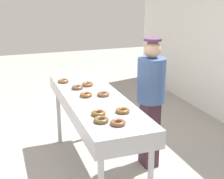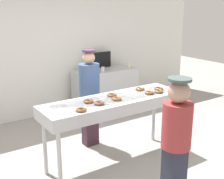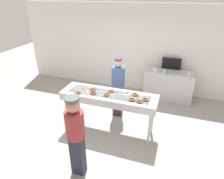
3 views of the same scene
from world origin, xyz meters
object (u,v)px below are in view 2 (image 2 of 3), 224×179
Objects in this scene: chocolate_donut_4 at (88,101)px; chocolate_donut_8 at (149,93)px; menu_display at (100,60)px; chocolate_donut_1 at (140,89)px; customer_waiting at (176,140)px; prep_counter at (106,89)px; fryer_conveyor at (114,104)px; chocolate_donut_7 at (159,89)px; chocolate_donut_6 at (99,103)px; chocolate_donut_0 at (112,95)px; worker_baker at (89,92)px; chocolate_donut_3 at (117,99)px; paper_cup_2 at (129,66)px; paper_cup_0 at (93,71)px; paper_cup_1 at (103,69)px; chocolate_donut_5 at (159,91)px; chocolate_donut_2 at (81,110)px.

chocolate_donut_4 is 1.00× the size of chocolate_donut_8.
chocolate_donut_1 is at bearing -105.86° from menu_display.
prep_counter is (1.33, 3.48, -0.46)m from customer_waiting.
fryer_conveyor is at bearing -119.87° from prep_counter.
chocolate_donut_4 is 1.25m from chocolate_donut_7.
menu_display reaches higher than chocolate_donut_6.
chocolate_donut_0 is 0.63m from worker_baker.
worker_baker is at bearing 88.91° from chocolate_donut_3.
chocolate_donut_3 is 1.33× the size of paper_cup_2.
paper_cup_0 is (1.11, 2.03, -0.07)m from chocolate_donut_6.
chocolate_donut_0 is 0.44m from chocolate_donut_4.
paper_cup_1 is at bearing 76.96° from chocolate_donut_8.
chocolate_donut_0 and chocolate_donut_7 have the same top height.
chocolate_donut_5 is 1.33× the size of paper_cup_2.
paper_cup_0 is 1.00× the size of paper_cup_2.
worker_baker is at bearing 134.26° from chocolate_donut_1.
chocolate_donut_8 is (0.97, -0.16, 0.00)m from chocolate_donut_4.
chocolate_donut_1 is at bearing -104.19° from paper_cup_1.
chocolate_donut_4 reaches higher than prep_counter.
paper_cup_2 is (1.72, 1.84, -0.07)m from chocolate_donut_0.
worker_baker is (-0.03, 0.62, -0.11)m from chocolate_donut_0.
menu_display is (1.33, 3.72, 0.18)m from customer_waiting.
chocolate_donut_0 and chocolate_donut_3 have the same top height.
chocolate_donut_7 is (0.81, -0.13, 0.00)m from chocolate_donut_0.
fryer_conveyor is 15.66× the size of chocolate_donut_7.
paper_cup_1 is (1.37, 2.07, -0.07)m from chocolate_donut_6.
chocolate_donut_3 is at bearing -175.86° from chocolate_donut_7.
chocolate_donut_8 is at bearing -9.40° from chocolate_donut_4.
chocolate_donut_4 and chocolate_donut_7 have the same top height.
customer_waiting is 3.80m from paper_cup_2.
paper_cup_1 is at bearing -137.04° from prep_counter.
prep_counter is (0.48, 2.27, -0.58)m from chocolate_donut_5.
worker_baker is 15.47× the size of paper_cup_0.
paper_cup_2 is at bearing 57.47° from chocolate_donut_1.
chocolate_donut_3 is 2.59m from prep_counter.
chocolate_donut_8 is (1.23, 0.10, 0.00)m from chocolate_donut_2.
fryer_conveyor is 0.59m from chocolate_donut_8.
chocolate_donut_7 is (0.84, -0.02, 0.11)m from fryer_conveyor.
prep_counter is at bearing 73.77° from chocolate_donut_8.
customer_waiting is at bearing -95.71° from chocolate_donut_0.
chocolate_donut_7 is 2.00m from paper_cup_1.
chocolate_donut_6 and chocolate_donut_8 have the same top height.
chocolate_donut_8 is 1.33× the size of paper_cup_1.
chocolate_donut_2 and chocolate_donut_8 have the same top height.
chocolate_donut_0 is at bearing -117.82° from menu_display.
chocolate_donut_3 is 0.31m from chocolate_donut_6.
chocolate_donut_8 is (-0.02, -0.24, 0.00)m from chocolate_donut_1.
customer_waiting is (-0.70, -1.49, -0.12)m from chocolate_donut_1.
chocolate_donut_0 is 1.96m from paper_cup_0.
chocolate_donut_4 is 1.33× the size of paper_cup_1.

